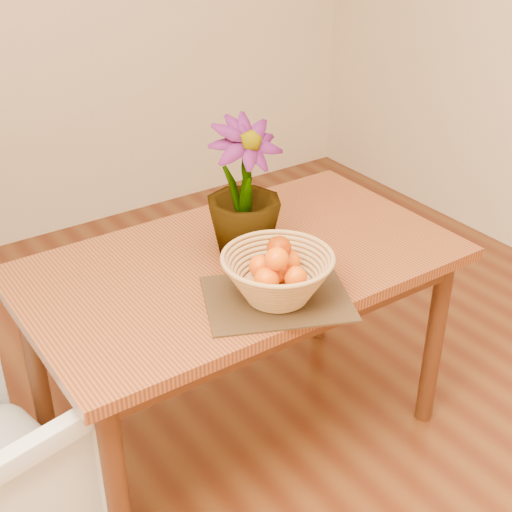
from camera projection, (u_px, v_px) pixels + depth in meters
floor at (290, 483)px, 2.45m from camera, size 4.50×4.50×0.00m
table at (241, 282)px, 2.33m from camera, size 1.40×0.80×0.75m
placemat at (277, 299)px, 2.08m from camera, size 0.51×0.46×0.01m
wicker_basket at (277, 278)px, 2.05m from camera, size 0.33×0.33×0.13m
orange_pile at (278, 263)px, 2.03m from camera, size 0.18×0.17×0.13m
potted_plant at (244, 188)px, 2.24m from camera, size 0.25×0.25×0.44m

